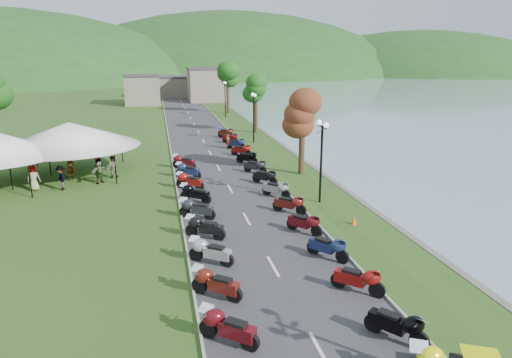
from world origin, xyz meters
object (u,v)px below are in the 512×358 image
pedestrian_a (72,180)px  pedestrian_c (62,190)px  vendor_tent_main (71,149)px  pedestrian_b (113,177)px

pedestrian_a → pedestrian_c: bearing=-157.7°
vendor_tent_main → pedestrian_c: (-0.10, -4.22, -2.00)m
pedestrian_c → pedestrian_a: bearing=154.0°
pedestrian_a → pedestrian_b: (2.91, 0.09, 0.00)m
pedestrian_b → pedestrian_c: pedestrian_c is taller
pedestrian_a → pedestrian_c: pedestrian_a is taller
vendor_tent_main → pedestrian_a: 2.59m
vendor_tent_main → pedestrian_b: bearing=-27.4°
pedestrian_b → pedestrian_c: bearing=31.2°
pedestrian_c → pedestrian_b: bearing=108.8°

